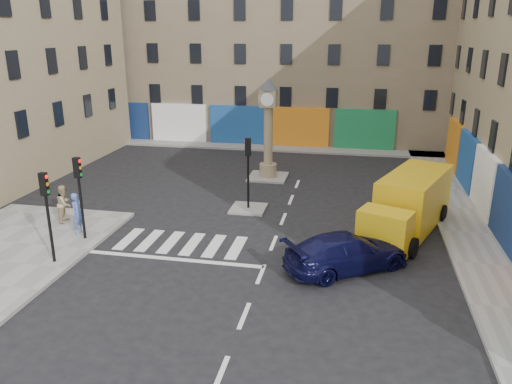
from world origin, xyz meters
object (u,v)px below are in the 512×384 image
(traffic_light_left_near, at_px, (47,203))
(traffic_light_left_far, at_px, (79,185))
(yellow_van, at_px, (409,204))
(pedestrian_tan, at_px, (64,204))
(navy_sedan, at_px, (347,252))
(clock_pillar, at_px, (268,123))
(traffic_light_island, at_px, (248,162))
(pedestrian_blue, at_px, (78,213))

(traffic_light_left_near, distance_m, traffic_light_left_far, 2.40)
(yellow_van, relative_size, pedestrian_tan, 4.10)
(navy_sedan, bearing_deg, clock_pillar, -11.43)
(clock_pillar, distance_m, navy_sedan, 13.29)
(traffic_light_left_near, relative_size, traffic_light_island, 1.00)
(traffic_light_left_near, bearing_deg, clock_pillar, 65.45)
(pedestrian_blue, bearing_deg, pedestrian_tan, 54.90)
(traffic_light_island, xyz_separation_m, pedestrian_tan, (-8.22, -3.72, -1.53))
(traffic_light_island, xyz_separation_m, pedestrian_blue, (-6.82, -4.94, -1.48))
(pedestrian_blue, bearing_deg, yellow_van, -70.60)
(traffic_light_left_near, height_order, pedestrian_tan, traffic_light_left_near)
(pedestrian_tan, bearing_deg, traffic_light_left_near, -164.72)
(traffic_light_left_far, bearing_deg, traffic_light_left_near, -90.00)
(traffic_light_left_far, bearing_deg, pedestrian_blue, 138.19)
(pedestrian_tan, bearing_deg, yellow_van, -91.57)
(clock_pillar, distance_m, pedestrian_tan, 12.97)
(clock_pillar, distance_m, pedestrian_blue, 13.11)
(pedestrian_blue, bearing_deg, clock_pillar, -26.30)
(traffic_light_left_far, relative_size, traffic_light_island, 1.00)
(traffic_light_left_far, distance_m, pedestrian_tan, 2.99)
(traffic_light_left_near, xyz_separation_m, pedestrian_tan, (-1.92, 4.08, -1.56))
(traffic_light_left_near, relative_size, pedestrian_tan, 2.03)
(traffic_light_left_near, height_order, traffic_light_island, traffic_light_left_near)
(traffic_light_island, distance_m, pedestrian_blue, 8.55)
(traffic_light_left_near, bearing_deg, traffic_light_island, 51.07)
(traffic_light_left_near, bearing_deg, traffic_light_left_far, 90.00)
(navy_sedan, height_order, yellow_van, yellow_van)
(clock_pillar, bearing_deg, traffic_light_left_far, -118.94)
(yellow_van, distance_m, pedestrian_blue, 15.15)
(clock_pillar, xyz_separation_m, pedestrian_blue, (-6.82, -10.93, -2.44))
(yellow_van, bearing_deg, traffic_light_left_near, -133.31)
(pedestrian_tan, bearing_deg, navy_sedan, -109.21)
(clock_pillar, relative_size, pedestrian_blue, 3.18)
(pedestrian_blue, bearing_deg, traffic_light_left_far, -126.17)
(traffic_light_left_far, height_order, clock_pillar, clock_pillar)
(pedestrian_tan, bearing_deg, pedestrian_blue, -140.74)
(navy_sedan, xyz_separation_m, pedestrian_blue, (-12.03, 0.96, 0.37))
(traffic_light_left_near, relative_size, navy_sedan, 0.73)
(yellow_van, bearing_deg, pedestrian_blue, -144.04)
(traffic_light_left_far, xyz_separation_m, clock_pillar, (6.30, 11.40, 0.93))
(traffic_light_left_far, bearing_deg, navy_sedan, -2.50)
(traffic_light_island, distance_m, yellow_van, 8.11)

